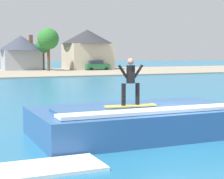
{
  "coord_description": "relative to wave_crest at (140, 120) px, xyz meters",
  "views": [
    {
      "loc": [
        -7.54,
        -12.14,
        3.21
      ],
      "look_at": [
        -0.48,
        4.15,
        1.54
      ],
      "focal_mm": 63.0,
      "sensor_mm": 36.0,
      "label": 1
    }
  ],
  "objects": [
    {
      "name": "ground_plane",
      "position": [
        0.48,
        -1.4,
        -0.56
      ],
      "size": [
        260.0,
        260.0,
        0.0
      ],
      "primitive_type": "plane",
      "color": "#236991"
    },
    {
      "name": "wave_crest",
      "position": [
        0.0,
        0.0,
        0.0
      ],
      "size": [
        8.25,
        4.46,
        1.2
      ],
      "color": "#2C5791",
      "rests_on": "ground_plane"
    },
    {
      "name": "surfboard",
      "position": [
        -0.62,
        -0.45,
        0.66
      ],
      "size": [
        1.99,
        0.51,
        0.06
      ],
      "color": "#EAD159",
      "rests_on": "wave_crest"
    },
    {
      "name": "surfer",
      "position": [
        -0.63,
        -0.45,
        1.67
      ],
      "size": [
        1.03,
        0.32,
        1.76
      ],
      "color": "black",
      "rests_on": "surfboard"
    },
    {
      "name": "car_far_shore",
      "position": [
        17.73,
        50.55,
        0.39
      ],
      "size": [
        4.31,
        2.27,
        1.86
      ],
      "color": "#23663D",
      "rests_on": "ground_plane"
    },
    {
      "name": "house_gabled_white",
      "position": [
        17.51,
        54.53,
        3.51
      ],
      "size": [
        9.54,
        9.54,
        7.38
      ],
      "color": "beige",
      "rests_on": "ground_plane"
    },
    {
      "name": "house_small_cottage",
      "position": [
        5.8,
        56.46,
        2.97
      ],
      "size": [
        7.92,
        7.92,
        6.29
      ],
      "color": "#9EA3AD",
      "rests_on": "ground_plane"
    },
    {
      "name": "tree_tall_bare",
      "position": [
        9.29,
        50.88,
        4.87
      ],
      "size": [
        3.57,
        3.57,
        7.28
      ],
      "color": "brown",
      "rests_on": "ground_plane"
    },
    {
      "name": "tree_short_bushy",
      "position": [
        9.2,
        54.22,
        3.68
      ],
      "size": [
        2.55,
        2.55,
        5.64
      ],
      "color": "brown",
      "rests_on": "ground_plane"
    },
    {
      "name": "whitewater_patch",
      "position": [
        -4.69,
        -3.11,
        -0.51
      ],
      "size": [
        3.48,
        1.64,
        0.1
      ],
      "color": "white",
      "rests_on": "ground_plane"
    }
  ]
}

